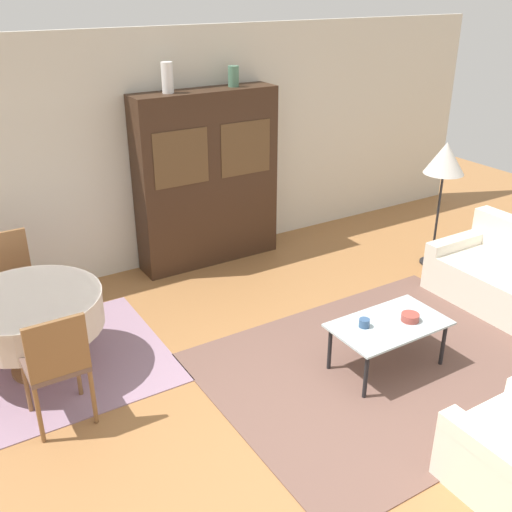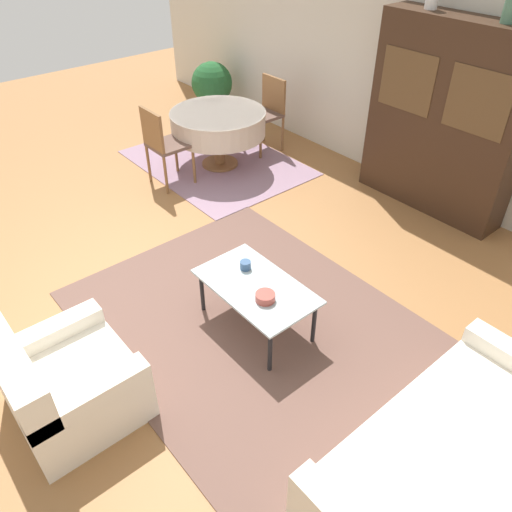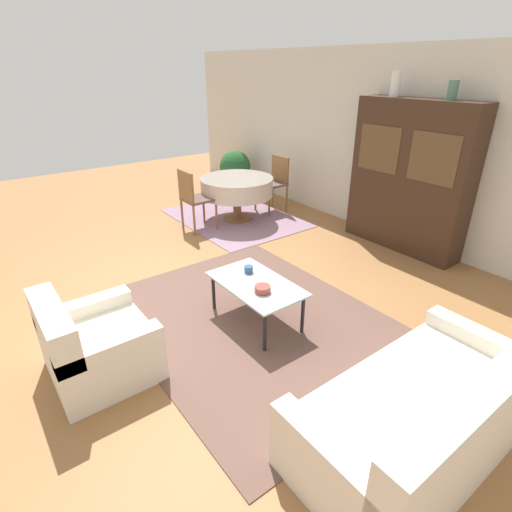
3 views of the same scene
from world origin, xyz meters
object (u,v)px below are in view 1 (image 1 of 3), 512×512
(dining_table, at_px, (30,312))
(vase_short, at_px, (233,76))
(bowl, at_px, (410,317))
(cup, at_px, (364,323))
(floor_lamp, at_px, (445,161))
(coffee_table, at_px, (389,328))
(vase_tall, at_px, (167,78))
(dining_chair_far, at_px, (10,276))
(display_cabinet, at_px, (207,179))
(dining_chair_near, at_px, (56,362))

(dining_table, xyz_separation_m, vase_short, (2.73, 1.27, 1.57))
(dining_table, relative_size, bowl, 7.79)
(dining_table, bearing_deg, bowl, -30.13)
(cup, bearing_deg, floor_lamp, 29.55)
(coffee_table, xyz_separation_m, vase_tall, (-0.69, 2.84, 1.80))
(dining_chair_far, bearing_deg, bowl, 138.82)
(floor_lamp, bearing_deg, vase_short, 140.74)
(coffee_table, bearing_deg, floor_lamp, 33.71)
(vase_short, bearing_deg, bowl, -88.48)
(dining_table, relative_size, cup, 13.22)
(display_cabinet, xyz_separation_m, bowl, (0.45, -2.90, -0.54))
(dining_chair_near, relative_size, bowl, 6.21)
(bowl, distance_m, vase_tall, 3.48)
(floor_lamp, height_order, cup, floor_lamp)
(dining_table, xyz_separation_m, bowl, (2.81, -1.63, -0.10))
(coffee_table, height_order, vase_short, vase_short)
(dining_table, relative_size, vase_tall, 3.82)
(dining_chair_near, xyz_separation_m, vase_tall, (1.93, 2.10, 1.63))
(coffee_table, relative_size, display_cabinet, 0.50)
(bowl, bearing_deg, display_cabinet, 98.83)
(dining_table, distance_m, dining_chair_far, 0.83)
(coffee_table, relative_size, cup, 11.01)
(dining_table, bearing_deg, floor_lamp, -3.18)
(dining_chair_far, bearing_deg, cup, 135.93)
(display_cabinet, xyz_separation_m, floor_lamp, (2.24, -1.53, 0.25))
(display_cabinet, relative_size, dining_table, 1.68)
(cup, bearing_deg, display_cabinet, 90.93)
(dining_table, bearing_deg, dining_chair_near, -90.00)
(dining_chair_far, distance_m, bowl, 3.73)
(floor_lamp, bearing_deg, vase_tall, 150.21)
(cup, xyz_separation_m, vase_tall, (-0.47, 2.77, 1.71))
(display_cabinet, bearing_deg, bowl, -81.17)
(vase_tall, bearing_deg, coffee_table, -76.31)
(floor_lamp, xyz_separation_m, vase_tall, (-2.67, 1.53, 0.93))
(dining_table, height_order, dining_chair_far, dining_chair_far)
(dining_table, xyz_separation_m, cup, (2.40, -1.50, -0.09))
(floor_lamp, relative_size, bowl, 9.54)
(cup, xyz_separation_m, vase_short, (0.33, 2.77, 1.67))
(dining_chair_far, distance_m, vase_tall, 2.57)
(vase_short, bearing_deg, floor_lamp, -39.26)
(floor_lamp, xyz_separation_m, bowl, (-1.79, -1.38, -0.79))
(floor_lamp, distance_m, vase_tall, 3.21)
(dining_chair_near, height_order, cup, dining_chair_near)
(dining_chair_far, bearing_deg, floor_lamp, 166.76)
(floor_lamp, distance_m, vase_short, 2.57)
(vase_tall, bearing_deg, cup, -80.39)
(dining_table, relative_size, dining_chair_near, 1.26)
(coffee_table, distance_m, dining_chair_near, 2.74)
(cup, bearing_deg, coffee_table, -17.67)
(cup, bearing_deg, dining_chair_far, 135.93)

